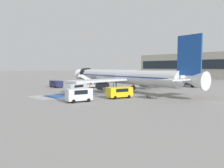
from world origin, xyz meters
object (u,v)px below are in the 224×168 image
Objects in this scene: airliner at (123,77)px; ground_crew_2 at (90,87)px; service_van_1 at (76,87)px; boarding_stairs_forward at (87,85)px; service_van_3 at (56,83)px; fuel_tanker at (184,81)px; baggage_cart at (152,96)px; ground_crew_0 at (108,88)px; terminal_building at (210,66)px; traffic_cone_1 at (101,89)px; ground_crew_1 at (113,87)px; traffic_cone_0 at (123,94)px; service_van_2 at (79,94)px; service_van_0 at (119,92)px.

airliner is 8.69m from ground_crew_2.
service_van_1 is at bearing 122.03° from ground_crew_2.
ground_crew_2 is (5.20, -2.72, -0.08)m from boarding_stairs_forward.
fuel_tanker is at bearing 146.81° from service_van_3.
ground_crew_0 reaches higher than baggage_cart.
service_van_3 is (-18.75, -8.47, -2.28)m from airliner.
ground_crew_2 is (-6.27, -0.71, -0.11)m from ground_crew_0.
ground_crew_0 is 1.11× the size of ground_crew_2.
traffic_cone_1 is at bearing -85.41° from terminal_building.
service_van_1 is 3.23× the size of ground_crew_1.
terminal_building reaches higher than service_van_1.
traffic_cone_1 is at bearing 66.89° from service_van_1.
ground_crew_2 is at bearing -22.30° from boarding_stairs_forward.
airliner is 5.88m from ground_crew_0.
fuel_tanker reaches higher than service_van_3.
boarding_stairs_forward is (-10.91, -3.31, -2.48)m from airliner.
service_van_3 is at bearing -96.03° from terminal_building.
boarding_stairs_forward is 5.87m from ground_crew_2.
ground_crew_1 is 2.80× the size of traffic_cone_0.
service_van_3 is (-13.81, 2.31, 0.05)m from service_van_1.
boarding_stairs_forward is 11.65m from ground_crew_0.
boarding_stairs_forward is at bearing -90.69° from terminal_building.
ground_crew_2 is at bearing -30.96° from service_van_2.
fuel_tanker is 25.00m from ground_crew_1.
service_van_2 is at bearing 17.35° from baggage_cart.
baggage_cart is (8.30, -27.15, -1.35)m from fuel_tanker.
traffic_cone_0 is at bearing 7.45° from fuel_tanker.
service_van_3 is 8.25× the size of traffic_cone_0.
service_van_2 is 28.85m from service_van_3.
ground_crew_1 is (-0.42, -2.82, -2.44)m from airliner.
service_van_3 is at bearing 107.85° from ground_crew_0.
service_van_1 is at bearing -35.35° from baggage_cart.
ground_crew_0 is (0.56, -5.32, -2.45)m from airliner.
terminal_building reaches higher than ground_crew_2.
traffic_cone_1 is at bearing -15.89° from fuel_tanker.
traffic_cone_0 is at bearing -7.47° from boarding_stairs_forward.
service_van_0 is (4.51, -32.16, -0.34)m from fuel_tanker.
fuel_tanker is at bearing -7.95° from airliner.
service_van_0 reaches higher than ground_crew_1.
service_van_0 is (9.60, -10.60, -2.21)m from airliner.
service_van_0 is 10.47m from ground_crew_0.
ground_crew_0 is 2.68m from ground_crew_1.
ground_crew_2 is (-5.29, -3.21, -0.12)m from ground_crew_1.
ground_crew_2 is at bearing 76.17° from ground_crew_1.
service_van_0 is at bearing -14.25° from boarding_stairs_forward.
traffic_cone_0 is 0.95× the size of traffic_cone_1.
ground_crew_1 is (-0.98, 2.49, 0.01)m from ground_crew_0.
ground_crew_0 is 2.77× the size of traffic_cone_0.
ground_crew_2 is (-0.77, 4.74, -0.23)m from service_van_1.
fuel_tanker is at bearing 62.58° from boarding_stairs_forward.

